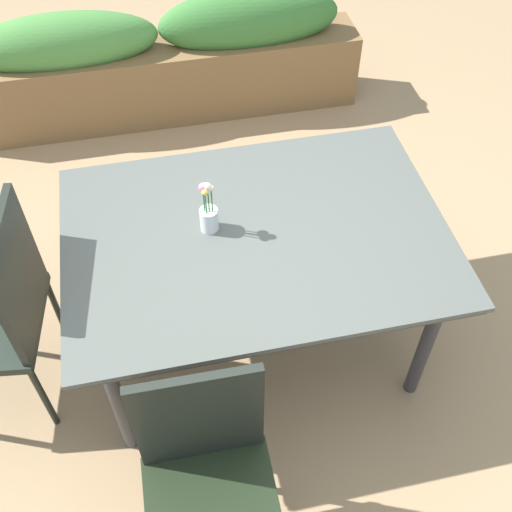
% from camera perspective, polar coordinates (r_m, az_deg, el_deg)
% --- Properties ---
extents(ground_plane, '(12.00, 12.00, 0.00)m').
position_cam_1_polar(ground_plane, '(3.06, -0.05, -8.41)').
color(ground_plane, '#9E7F5B').
extents(dining_table, '(1.54, 1.09, 0.76)m').
position_cam_1_polar(dining_table, '(2.54, 0.00, 1.12)').
color(dining_table, '#4C514C').
rests_on(dining_table, ground).
extents(chair_near_left, '(0.46, 0.46, 0.96)m').
position_cam_1_polar(chair_near_left, '(2.21, -4.45, -19.45)').
color(chair_near_left, black).
rests_on(chair_near_left, ground).
extents(flower_vase, '(0.07, 0.07, 0.25)m').
position_cam_1_polar(flower_vase, '(2.45, -4.38, 3.93)').
color(flower_vase, silver).
rests_on(flower_vase, dining_table).
extents(planter_box, '(2.55, 0.37, 0.81)m').
position_cam_1_polar(planter_box, '(4.21, -8.46, 17.16)').
color(planter_box, brown).
rests_on(planter_box, ground).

